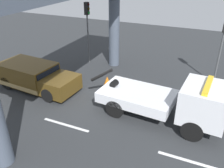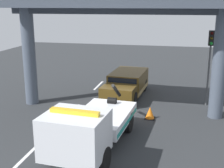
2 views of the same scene
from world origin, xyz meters
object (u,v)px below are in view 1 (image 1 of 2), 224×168
tow_truck_white (174,100)px  traffic_cone_orange (107,81)px  towed_van_green (35,77)px  traffic_light_near (87,20)px  traffic_light_far (224,37)px

tow_truck_white → traffic_cone_orange: (-4.61, 2.12, -0.88)m
tow_truck_white → towed_van_green: 8.71m
traffic_light_near → traffic_light_far: size_ratio=1.07×
traffic_light_near → traffic_light_far: 9.50m
towed_van_green → traffic_light_near: bearing=79.6°
towed_van_green → tow_truck_white: bearing=-0.4°
traffic_light_near → traffic_cone_orange: (3.11, -3.23, -3.07)m
traffic_light_near → traffic_light_far: (9.50, -0.00, -0.21)m
traffic_light_far → traffic_cone_orange: bearing=-153.2°
towed_van_green → traffic_cone_orange: 4.60m
towed_van_green → traffic_cone_orange: size_ratio=7.79×
traffic_light_far → traffic_light_near: bearing=180.0°
tow_truck_white → traffic_light_near: (-7.72, 5.35, 2.19)m
traffic_light_far → traffic_cone_orange: (-6.39, -3.23, -2.85)m
tow_truck_white → traffic_light_near: size_ratio=1.57×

